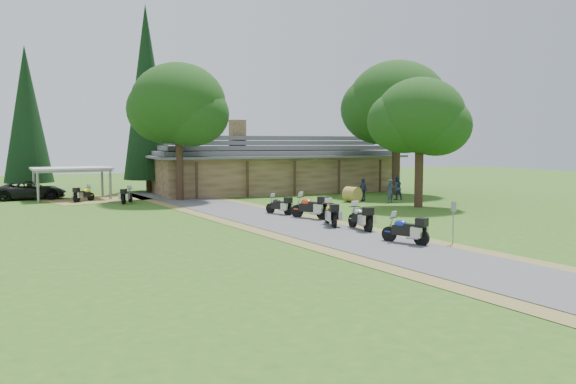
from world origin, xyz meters
name	(u,v)px	position (x,y,z in m)	size (l,w,h in m)	color
ground	(348,238)	(0.00, 0.00, 0.00)	(120.00, 120.00, 0.00)	#2D5B19
driveway	(301,227)	(-0.50, 4.00, 0.00)	(46.00, 46.00, 0.00)	#4C4C4F
lodge	(274,163)	(6.00, 24.00, 2.45)	(21.40, 9.40, 4.90)	brown
carport	(72,183)	(-10.56, 23.47, 1.20)	(5.53, 3.69, 2.40)	silver
car_dark_suv	(31,186)	(-13.41, 24.49, 1.02)	(5.35, 2.28, 2.05)	black
motorcycle_row_a	(405,228)	(1.53, -2.11, 0.66)	(1.92, 0.63, 1.31)	navy
motorcycle_row_b	(360,216)	(1.72, 1.90, 0.67)	(1.97, 0.64, 1.35)	#B4B6BC
motorcycle_row_c	(331,213)	(1.05, 3.71, 0.68)	(1.97, 0.64, 1.35)	yellow
motorcycle_row_d	(310,206)	(1.20, 6.53, 0.73)	(2.13, 0.70, 1.46)	red
motorcycle_row_e	(279,204)	(0.34, 8.93, 0.60)	(1.76, 0.58, 1.21)	black
motorcycle_carport_a	(84,193)	(-9.87, 21.22, 0.60)	(1.75, 0.57, 1.19)	yellow
motorcycle_carport_b	(127,195)	(-7.12, 18.95, 0.59)	(1.74, 0.57, 1.19)	slate
person_a	(390,189)	(10.04, 11.97, 0.97)	(0.55, 0.40, 1.95)	#2F3A58
person_b	(397,186)	(11.71, 13.59, 1.04)	(0.59, 0.43, 2.08)	#2F3A58
person_c	(363,188)	(8.92, 13.77, 0.97)	(0.55, 0.40, 1.95)	#2F3A58
hay_bale	(352,194)	(7.82, 13.41, 0.55)	(1.09, 1.09, 1.00)	olive
sign_post	(453,223)	(3.34, -2.94, 0.90)	(0.32, 0.05, 1.80)	gray
oak_lodge_left	(179,122)	(-3.30, 19.40, 5.73)	(6.87, 6.87, 11.46)	#143810
oak_lodge_right	(397,121)	(14.10, 17.29, 6.03)	(8.04, 8.04, 12.05)	#143810
oak_driveway	(420,133)	(10.27, 8.93, 4.85)	(5.79, 5.79, 9.70)	#143810
cedar_near	(147,99)	(-4.19, 27.72, 7.99)	(4.20, 4.20, 15.99)	black
cedar_far	(27,120)	(-13.62, 28.83, 6.05)	(3.81, 3.81, 12.10)	black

